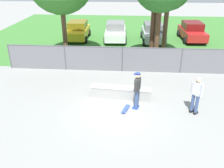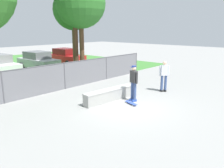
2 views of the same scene
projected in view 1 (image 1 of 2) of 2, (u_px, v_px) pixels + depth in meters
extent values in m
plane|color=gray|center=(118.00, 110.00, 11.55)|extent=(80.00, 80.00, 0.00)
cube|color=#3D7A33|center=(126.00, 33.00, 25.09)|extent=(26.97, 20.00, 0.02)
cube|color=#999993|center=(121.00, 93.00, 12.46)|extent=(3.11, 0.74, 0.57)
cube|color=#ADADA8|center=(121.00, 88.00, 12.32)|extent=(3.15, 0.78, 0.06)
cube|color=#2647A5|center=(135.00, 108.00, 11.59)|extent=(0.28, 0.18, 0.10)
cube|color=#2647A5|center=(136.00, 106.00, 11.77)|extent=(0.28, 0.18, 0.10)
cylinder|color=#384C7A|center=(136.00, 99.00, 11.37)|extent=(0.15, 0.15, 0.88)
cylinder|color=#384C7A|center=(137.00, 97.00, 11.55)|extent=(0.15, 0.15, 0.88)
cube|color=#2D2D2D|center=(138.00, 84.00, 11.14)|extent=(0.32, 0.43, 0.60)
cylinder|color=#2D2D2D|center=(136.00, 87.00, 10.93)|extent=(0.10, 0.10, 0.58)
cylinder|color=#2D2D2D|center=(139.00, 82.00, 11.36)|extent=(0.10, 0.10, 0.58)
sphere|color=beige|center=(138.00, 76.00, 10.95)|extent=(0.22, 0.22, 0.22)
cylinder|color=navy|center=(138.00, 74.00, 10.91)|extent=(0.23, 0.23, 0.06)
cube|color=navy|center=(135.00, 74.00, 10.96)|extent=(0.17, 0.23, 0.02)
cube|color=#334CB2|center=(126.00, 109.00, 11.48)|extent=(0.43, 0.82, 0.02)
cube|color=#B2B2B7|center=(127.00, 106.00, 11.72)|extent=(0.15, 0.10, 0.02)
cube|color=#B2B2B7|center=(124.00, 112.00, 11.26)|extent=(0.15, 0.10, 0.02)
cylinder|color=silver|center=(129.00, 107.00, 11.71)|extent=(0.04, 0.06, 0.05)
cylinder|color=silver|center=(126.00, 106.00, 11.76)|extent=(0.04, 0.06, 0.05)
cylinder|color=silver|center=(125.00, 113.00, 11.25)|extent=(0.04, 0.06, 0.05)
cylinder|color=silver|center=(122.00, 112.00, 11.31)|extent=(0.04, 0.06, 0.05)
cylinder|color=#4C4C51|center=(10.00, 56.00, 15.99)|extent=(0.07, 0.07, 1.65)
cylinder|color=#4C4C51|center=(65.00, 58.00, 15.74)|extent=(0.07, 0.07, 1.65)
cylinder|color=#4C4C51|center=(122.00, 59.00, 15.49)|extent=(0.07, 0.07, 1.65)
cylinder|color=#4C4C51|center=(181.00, 61.00, 15.25)|extent=(0.07, 0.07, 1.65)
cylinder|color=#4C4C51|center=(123.00, 47.00, 15.15)|extent=(14.97, 0.05, 0.05)
cube|color=slate|center=(122.00, 59.00, 15.49)|extent=(14.97, 0.01, 1.65)
cylinder|color=brown|center=(65.00, 35.00, 16.79)|extent=(0.32, 0.32, 3.83)
cylinder|color=#47301E|center=(153.00, 30.00, 15.65)|extent=(0.32, 0.32, 5.01)
cylinder|color=#513823|center=(157.00, 38.00, 15.59)|extent=(0.32, 0.32, 4.03)
cylinder|color=brown|center=(165.00, 34.00, 17.04)|extent=(0.32, 0.32, 3.87)
cube|color=gold|center=(78.00, 32.00, 22.58)|extent=(1.95, 4.26, 0.70)
cube|color=#776413|center=(78.00, 25.00, 22.43)|extent=(1.67, 2.16, 0.64)
cylinder|color=black|center=(86.00, 40.00, 21.53)|extent=(0.24, 0.65, 0.64)
cylinder|color=black|center=(66.00, 40.00, 21.59)|extent=(0.24, 0.65, 0.64)
cylinder|color=black|center=(89.00, 33.00, 23.88)|extent=(0.24, 0.65, 0.64)
cylinder|color=black|center=(71.00, 33.00, 23.94)|extent=(0.24, 0.65, 0.64)
cube|color=silver|center=(116.00, 33.00, 22.24)|extent=(1.95, 4.26, 0.70)
cube|color=gray|center=(116.00, 26.00, 22.08)|extent=(1.67, 2.16, 0.64)
cylinder|color=black|center=(125.00, 41.00, 21.19)|extent=(0.24, 0.65, 0.64)
cylinder|color=black|center=(105.00, 41.00, 21.25)|extent=(0.24, 0.65, 0.64)
cylinder|color=black|center=(125.00, 34.00, 23.53)|extent=(0.24, 0.65, 0.64)
cylinder|color=black|center=(107.00, 33.00, 23.60)|extent=(0.24, 0.65, 0.64)
cube|color=#B7BABF|center=(153.00, 34.00, 21.84)|extent=(1.95, 4.26, 0.70)
cube|color=slate|center=(153.00, 27.00, 21.68)|extent=(1.67, 2.16, 0.64)
cylinder|color=black|center=(165.00, 42.00, 20.79)|extent=(0.24, 0.65, 0.64)
cylinder|color=black|center=(144.00, 42.00, 20.85)|extent=(0.24, 0.65, 0.64)
cylinder|color=black|center=(161.00, 35.00, 23.13)|extent=(0.24, 0.65, 0.64)
cylinder|color=black|center=(142.00, 35.00, 23.19)|extent=(0.24, 0.65, 0.64)
cube|color=#B21E1E|center=(192.00, 33.00, 22.28)|extent=(1.95, 4.26, 0.70)
cube|color=#621010|center=(193.00, 26.00, 22.12)|extent=(1.67, 2.16, 0.64)
cylinder|color=black|center=(206.00, 41.00, 21.23)|extent=(0.24, 0.65, 0.64)
cylinder|color=black|center=(185.00, 41.00, 21.29)|extent=(0.24, 0.65, 0.64)
cylinder|color=black|center=(197.00, 34.00, 23.57)|extent=(0.24, 0.65, 0.64)
cylinder|color=black|center=(179.00, 33.00, 23.63)|extent=(0.24, 0.65, 0.64)
cube|color=black|center=(191.00, 111.00, 11.36)|extent=(0.26, 0.26, 0.10)
cube|color=black|center=(196.00, 113.00, 11.21)|extent=(0.26, 0.26, 0.10)
cylinder|color=#384C7A|center=(193.00, 102.00, 11.13)|extent=(0.15, 0.15, 0.88)
cylinder|color=#384C7A|center=(197.00, 104.00, 10.98)|extent=(0.15, 0.15, 0.88)
cube|color=silver|center=(197.00, 89.00, 10.73)|extent=(0.42, 0.43, 0.60)
cylinder|color=silver|center=(192.00, 87.00, 10.91)|extent=(0.10, 0.10, 0.58)
cylinder|color=silver|center=(202.00, 91.00, 10.56)|extent=(0.10, 0.10, 0.58)
sphere|color=beige|center=(199.00, 80.00, 10.54)|extent=(0.22, 0.22, 0.22)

